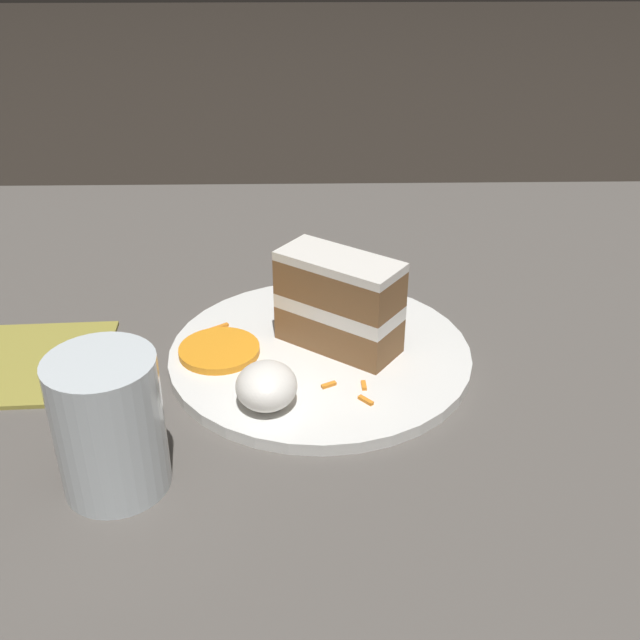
{
  "coord_description": "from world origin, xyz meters",
  "views": [
    {
      "loc": [
        -0.58,
        0.05,
        0.42
      ],
      "look_at": [
        0.02,
        0.04,
        0.07
      ],
      "focal_mm": 42.0,
      "sensor_mm": 36.0,
      "label": 1
    }
  ],
  "objects_px": {
    "cream_dollop": "(266,386)",
    "cake_slice": "(339,302)",
    "drinking_glass": "(111,433)",
    "orange_garnish": "(219,350)",
    "plate": "(320,354)"
  },
  "relations": [
    {
      "from": "cake_slice",
      "to": "drinking_glass",
      "type": "distance_m",
      "value": 0.25
    },
    {
      "from": "plate",
      "to": "cake_slice",
      "type": "height_order",
      "value": "cake_slice"
    },
    {
      "from": "plate",
      "to": "orange_garnish",
      "type": "height_order",
      "value": "orange_garnish"
    },
    {
      "from": "plate",
      "to": "drinking_glass",
      "type": "height_order",
      "value": "drinking_glass"
    },
    {
      "from": "drinking_glass",
      "to": "orange_garnish",
      "type": "bearing_deg",
      "value": -20.29
    },
    {
      "from": "cake_slice",
      "to": "cream_dollop",
      "type": "xyz_separation_m",
      "value": [
        -0.09,
        0.06,
        -0.03
      ]
    },
    {
      "from": "cream_dollop",
      "to": "orange_garnish",
      "type": "relative_size",
      "value": 0.76
    },
    {
      "from": "plate",
      "to": "cream_dollop",
      "type": "height_order",
      "value": "cream_dollop"
    },
    {
      "from": "plate",
      "to": "cake_slice",
      "type": "distance_m",
      "value": 0.05
    },
    {
      "from": "cream_dollop",
      "to": "cake_slice",
      "type": "bearing_deg",
      "value": -34.19
    },
    {
      "from": "orange_garnish",
      "to": "drinking_glass",
      "type": "height_order",
      "value": "drinking_glass"
    },
    {
      "from": "cream_dollop",
      "to": "drinking_glass",
      "type": "relative_size",
      "value": 0.53
    },
    {
      "from": "cream_dollop",
      "to": "orange_garnish",
      "type": "height_order",
      "value": "cream_dollop"
    },
    {
      "from": "cake_slice",
      "to": "orange_garnish",
      "type": "distance_m",
      "value": 0.12
    },
    {
      "from": "cream_dollop",
      "to": "drinking_glass",
      "type": "xyz_separation_m",
      "value": [
        -0.08,
        0.11,
        0.02
      ]
    }
  ]
}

